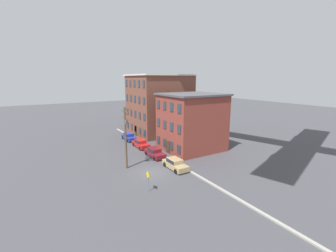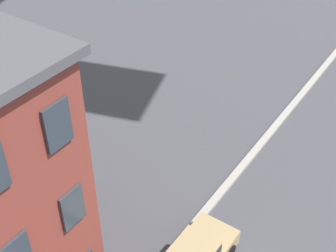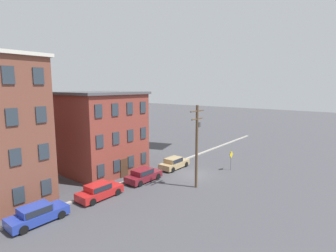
{
  "view_description": "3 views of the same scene",
  "coord_description": "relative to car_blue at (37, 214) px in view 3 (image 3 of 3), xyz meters",
  "views": [
    {
      "loc": [
        25.32,
        -12.7,
        12.38
      ],
      "look_at": [
        -0.81,
        2.98,
        5.93
      ],
      "focal_mm": 24.0,
      "sensor_mm": 36.0,
      "label": 1
    },
    {
      "loc": [
        -8.89,
        -2.02,
        15.54
      ],
      "look_at": [
        0.57,
        4.47,
        6.67
      ],
      "focal_mm": 50.0,
      "sensor_mm": 36.0,
      "label": 2
    },
    {
      "loc": [
        -25.65,
        -16.41,
        10.48
      ],
      "look_at": [
        -0.06,
        3.92,
        5.56
      ],
      "focal_mm": 28.0,
      "sensor_mm": 36.0,
      "label": 3
    }
  ],
  "objects": [
    {
      "name": "car_maroon",
      "position": [
        11.7,
        -0.16,
        0.0
      ],
      "size": [
        4.4,
        1.92,
        1.43
      ],
      "color": "maroon",
      "rests_on": "ground_plane"
    },
    {
      "name": "apartment_midblock",
      "position": [
        11.32,
        7.41,
        4.21
      ],
      "size": [
        9.28,
        10.13,
        9.88
      ],
      "color": "brown",
      "rests_on": "ground_plane"
    },
    {
      "name": "caution_sign",
      "position": [
        21.47,
        -6.11,
        0.95
      ],
      "size": [
        1.03,
        0.08,
        2.53
      ],
      "color": "slate",
      "rests_on": "ground_plane"
    },
    {
      "name": "ground_plane",
      "position": [
        17.08,
        -3.39,
        -0.75
      ],
      "size": [
        200.0,
        200.0,
        0.0
      ],
      "primitive_type": "plane",
      "color": "#424247"
    },
    {
      "name": "car_tan",
      "position": [
        17.56,
        -0.03,
        0.0
      ],
      "size": [
        4.4,
        1.92,
        1.43
      ],
      "color": "tan",
      "rests_on": "ground_plane"
    },
    {
      "name": "car_red",
      "position": [
        5.86,
        -0.01,
        0.0
      ],
      "size": [
        4.4,
        1.92,
        1.43
      ],
      "color": "#B21E1E",
      "rests_on": "ground_plane"
    },
    {
      "name": "utility_pole",
      "position": [
        13.9,
        -5.75,
        4.12
      ],
      "size": [
        2.4,
        0.44,
        8.65
      ],
      "color": "brown",
      "rests_on": "ground_plane"
    },
    {
      "name": "car_blue",
      "position": [
        0.0,
        0.0,
        0.0
      ],
      "size": [
        4.4,
        1.92,
        1.43
      ],
      "color": "#233899",
      "rests_on": "ground_plane"
    },
    {
      "name": "kerb_strip",
      "position": [
        17.08,
        1.11,
        -0.67
      ],
      "size": [
        56.0,
        0.36,
        0.16
      ],
      "primitive_type": "cube",
      "color": "#9E998E",
      "rests_on": "ground_plane"
    }
  ]
}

